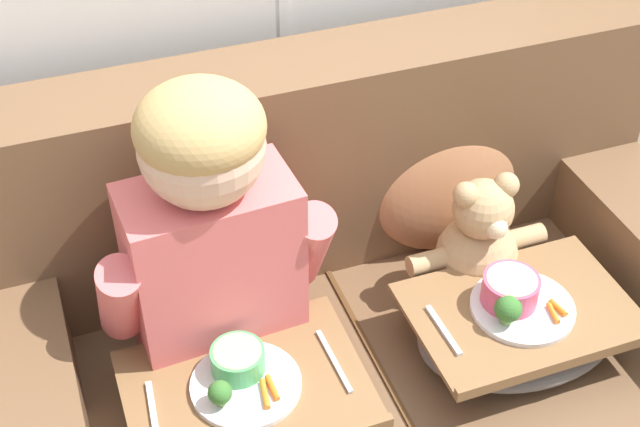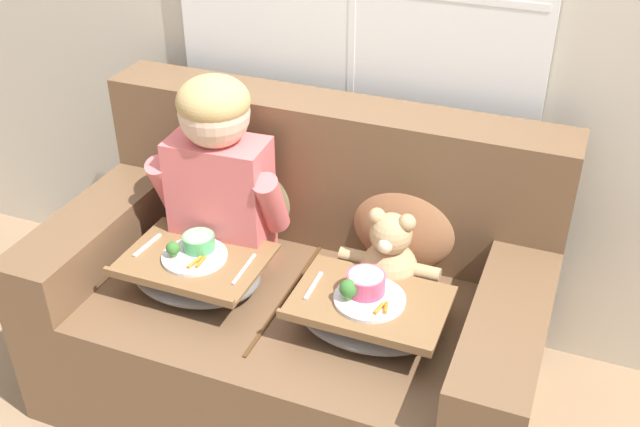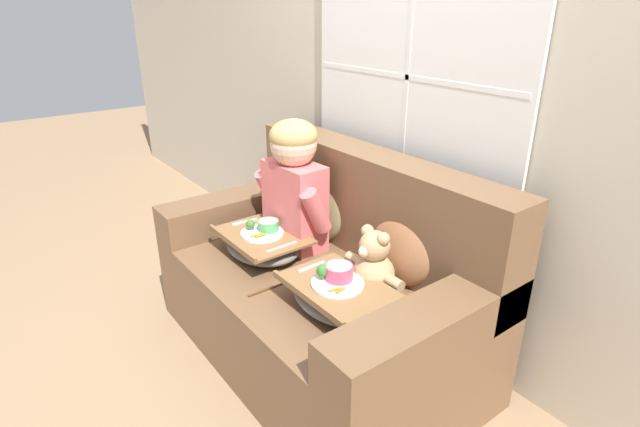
% 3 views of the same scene
% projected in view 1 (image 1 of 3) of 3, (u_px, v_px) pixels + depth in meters
% --- Properties ---
extents(couch, '(1.66, 0.95, 1.00)m').
position_uv_depth(couch, '(356.00, 361.00, 2.08)').
color(couch, brown).
rests_on(couch, ground_plane).
extents(throw_pillow_behind_child, '(0.41, 0.20, 0.43)m').
position_uv_depth(throw_pillow_behind_child, '(195.00, 233.00, 1.95)').
color(throw_pillow_behind_child, '#898456').
rests_on(throw_pillow_behind_child, couch).
extents(throw_pillow_behind_teddy, '(0.39, 0.19, 0.41)m').
position_uv_depth(throw_pillow_behind_teddy, '(444.00, 175.00, 2.11)').
color(throw_pillow_behind_teddy, '#B2754C').
rests_on(throw_pillow_behind_teddy, couch).
extents(child_figure, '(0.48, 0.24, 0.67)m').
position_uv_depth(child_figure, '(210.00, 223.00, 1.71)').
color(child_figure, '#DB6666').
rests_on(child_figure, couch).
extents(teddy_bear, '(0.34, 0.23, 0.32)m').
position_uv_depth(teddy_bear, '(479.00, 244.00, 2.01)').
color(teddy_bear, tan).
rests_on(teddy_bear, couch).
extents(lap_tray_child, '(0.47, 0.36, 0.18)m').
position_uv_depth(lap_tray_child, '(247.00, 403.00, 1.76)').
color(lap_tray_child, slate).
rests_on(lap_tray_child, child_figure).
extents(lap_tray_teddy, '(0.47, 0.33, 0.20)m').
position_uv_depth(lap_tray_teddy, '(518.00, 325.00, 1.91)').
color(lap_tray_teddy, slate).
rests_on(lap_tray_teddy, teddy_bear).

